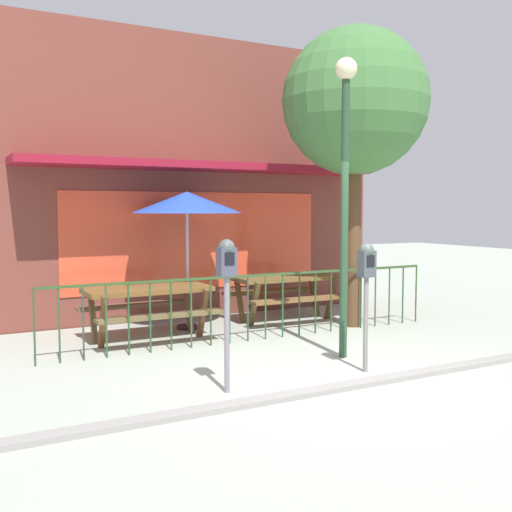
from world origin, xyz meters
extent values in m
plane|color=#9EA698|center=(0.00, 0.00, 0.00)|extent=(40.00, 40.00, 0.00)
cube|color=#3B1F17|center=(0.00, 4.58, 0.00)|extent=(7.30, 0.54, 0.01)
cube|color=brown|center=(0.00, 4.58, 2.45)|extent=(7.30, 0.50, 4.90)
cube|color=#E54C2D|center=(0.00, 4.32, 1.35)|extent=(4.74, 0.02, 1.70)
cube|color=maroon|center=(0.00, 3.88, 2.62)|extent=(6.20, 0.91, 0.12)
cube|color=#2C4721|center=(0.00, 2.14, 0.95)|extent=(6.13, 0.04, 0.04)
cylinder|color=#2A4329|center=(-3.06, 2.14, 0.47)|extent=(0.02, 0.02, 0.95)
cylinder|color=#29482C|center=(-2.77, 2.14, 0.47)|extent=(0.02, 0.02, 0.95)
cylinder|color=#273D2F|center=(-2.48, 2.14, 0.47)|extent=(0.02, 0.02, 0.95)
cylinder|color=#264C2E|center=(-2.19, 2.14, 0.47)|extent=(0.02, 0.02, 0.95)
cylinder|color=#20451F|center=(-1.90, 2.14, 0.47)|extent=(0.02, 0.02, 0.95)
cylinder|color=#224A2C|center=(-1.61, 2.14, 0.47)|extent=(0.02, 0.02, 0.95)
cylinder|color=#1F491F|center=(-1.31, 2.14, 0.47)|extent=(0.02, 0.02, 0.95)
cylinder|color=#284E2B|center=(-1.02, 2.14, 0.47)|extent=(0.02, 0.02, 0.95)
cylinder|color=#294227|center=(-0.73, 2.14, 0.47)|extent=(0.02, 0.02, 0.95)
cylinder|color=#1A4E26|center=(-0.44, 2.14, 0.47)|extent=(0.02, 0.02, 0.95)
cylinder|color=#274232|center=(-0.15, 2.14, 0.47)|extent=(0.02, 0.02, 0.95)
cylinder|color=#2C5124|center=(0.15, 2.14, 0.47)|extent=(0.02, 0.02, 0.95)
cylinder|color=#1E4D32|center=(0.44, 2.14, 0.47)|extent=(0.02, 0.02, 0.95)
cylinder|color=#1C4323|center=(0.73, 2.14, 0.47)|extent=(0.02, 0.02, 0.95)
cylinder|color=#1B4820|center=(1.02, 2.14, 0.47)|extent=(0.02, 0.02, 0.95)
cylinder|color=#27411F|center=(1.31, 2.14, 0.47)|extent=(0.02, 0.02, 0.95)
cylinder|color=#224D26|center=(1.61, 2.14, 0.47)|extent=(0.02, 0.02, 0.95)
cylinder|color=#1E4120|center=(1.90, 2.14, 0.47)|extent=(0.02, 0.02, 0.95)
cylinder|color=#2D482D|center=(2.19, 2.14, 0.47)|extent=(0.02, 0.02, 0.95)
cylinder|color=#275123|center=(2.48, 2.14, 0.47)|extent=(0.02, 0.02, 0.95)
cylinder|color=#23482F|center=(2.77, 2.14, 0.47)|extent=(0.02, 0.02, 0.95)
cylinder|color=#28461F|center=(3.06, 2.14, 0.47)|extent=(0.02, 0.02, 0.95)
cube|color=brown|center=(-1.38, 2.90, 0.74)|extent=(1.81, 0.78, 0.07)
cube|color=brown|center=(-1.38, 2.35, 0.44)|extent=(1.80, 0.28, 0.05)
cube|color=brown|center=(-1.39, 3.45, 0.44)|extent=(1.80, 0.28, 0.05)
cube|color=brown|center=(-2.12, 2.62, 0.37)|extent=(0.07, 0.35, 0.78)
cube|color=brown|center=(-2.12, 3.18, 0.37)|extent=(0.07, 0.35, 0.78)
cube|color=brown|center=(-0.64, 2.63, 0.37)|extent=(0.07, 0.35, 0.78)
cube|color=brown|center=(-0.65, 3.19, 0.37)|extent=(0.07, 0.35, 0.78)
cube|color=brown|center=(1.17, 3.26, 0.74)|extent=(1.82, 0.82, 0.07)
cube|color=brown|center=(1.15, 2.71, 0.44)|extent=(1.81, 0.32, 0.05)
cube|color=brown|center=(1.19, 3.81, 0.44)|extent=(1.81, 0.32, 0.05)
cube|color=brown|center=(0.42, 3.01, 0.37)|extent=(0.08, 0.35, 0.78)
cube|color=brown|center=(0.44, 3.57, 0.37)|extent=(0.08, 0.35, 0.78)
cube|color=brown|center=(1.90, 2.96, 0.37)|extent=(0.08, 0.35, 0.78)
cube|color=brown|center=(1.91, 3.52, 0.37)|extent=(0.08, 0.35, 0.78)
cylinder|color=black|center=(-0.56, 3.41, 0.03)|extent=(0.36, 0.36, 0.05)
cylinder|color=#B9AFBA|center=(-0.56, 3.41, 1.07)|extent=(0.04, 0.04, 2.13)
cone|color=blue|center=(-0.56, 3.41, 2.01)|extent=(1.74, 1.74, 0.34)
cylinder|color=gray|center=(-1.46, 0.09, 0.61)|extent=(0.06, 0.06, 1.22)
cube|color=#414455|center=(-1.46, 0.09, 1.37)|extent=(0.18, 0.14, 0.29)
sphere|color=#46504D|center=(-1.46, 0.09, 1.52)|extent=(0.17, 0.17, 0.17)
cube|color=black|center=(-1.46, 0.02, 1.41)|extent=(0.11, 0.01, 0.13)
cylinder|color=slate|center=(0.32, 0.04, 0.56)|extent=(0.06, 0.06, 1.12)
cube|color=#3E464B|center=(0.32, 0.04, 1.28)|extent=(0.18, 0.14, 0.31)
sphere|color=#46544E|center=(0.32, 0.04, 1.43)|extent=(0.17, 0.17, 0.17)
cube|color=black|center=(0.32, -0.03, 1.31)|extent=(0.11, 0.01, 0.14)
cylinder|color=#503520|center=(1.88, 2.33, 1.48)|extent=(0.25, 0.25, 2.97)
sphere|color=#41713A|center=(1.88, 2.33, 3.61)|extent=(2.32, 2.32, 2.32)
cylinder|color=#26452C|center=(0.51, 0.73, 1.77)|extent=(0.10, 0.10, 3.53)
sphere|color=beige|center=(0.51, 0.73, 3.65)|extent=(0.28, 0.28, 0.28)
cube|color=gray|center=(0.00, -0.39, 0.00)|extent=(10.22, 0.20, 0.11)
camera|label=1|loc=(-4.11, -5.47, 1.92)|focal=42.28mm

